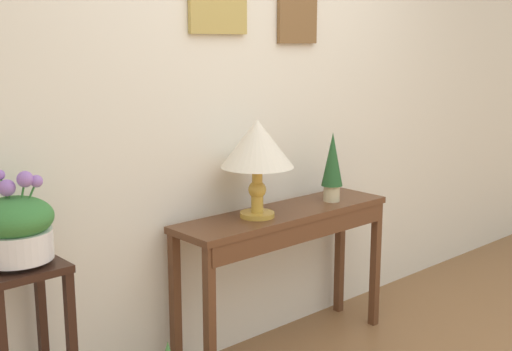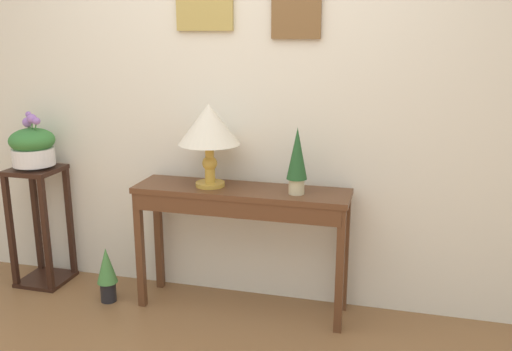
% 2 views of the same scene
% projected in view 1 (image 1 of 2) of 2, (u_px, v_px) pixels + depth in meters
% --- Properties ---
extents(back_wall_with_art, '(9.00, 0.13, 2.80)m').
position_uv_depth(back_wall_with_art, '(240.00, 94.00, 3.49)').
color(back_wall_with_art, silver).
rests_on(back_wall_with_art, ground).
extents(console_table, '(1.31, 0.34, 0.79)m').
position_uv_depth(console_table, '(287.00, 233.00, 3.49)').
color(console_table, '#56331E').
rests_on(console_table, ground).
extents(table_lamp, '(0.37, 0.37, 0.50)m').
position_uv_depth(table_lamp, '(257.00, 147.00, 3.28)').
color(table_lamp, gold).
rests_on(table_lamp, console_table).
extents(potted_plant_on_console, '(0.12, 0.12, 0.39)m').
position_uv_depth(potted_plant_on_console, '(332.00, 164.00, 3.64)').
color(potted_plant_on_console, beige).
rests_on(potted_plant_on_console, console_table).
extents(planter_bowl_wide, '(0.29, 0.29, 0.37)m').
position_uv_depth(planter_bowl_wide, '(16.00, 227.00, 2.51)').
color(planter_bowl_wide, silver).
rests_on(planter_bowl_wide, pedestal_stand_left).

